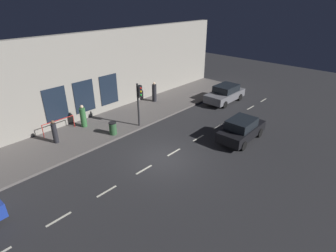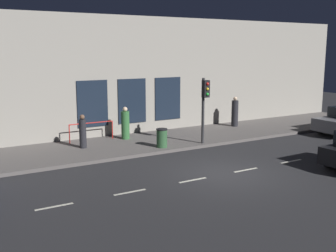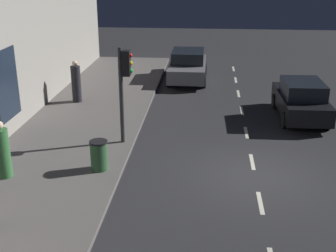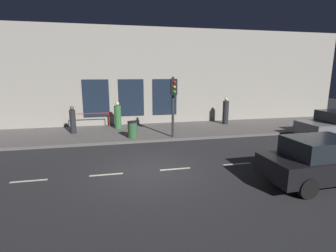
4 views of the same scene
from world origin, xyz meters
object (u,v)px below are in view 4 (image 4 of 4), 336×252
object	(u,v)px
parked_car_2	(321,161)
pedestrian_0	(73,121)
pedestrian_1	(226,112)
trash_bin	(133,130)
traffic_light	(173,96)
pedestrian_2	(118,116)

from	to	relation	value
parked_car_2	pedestrian_0	world-z (taller)	pedestrian_0
pedestrian_1	trash_bin	bearing A→B (deg)	43.03
traffic_light	parked_car_2	xyz separation A→B (m)	(-6.52, -3.49, -1.62)
parked_car_2	pedestrian_1	distance (m)	9.57
parked_car_2	pedestrian_0	size ratio (longest dim) A/B	2.47
traffic_light	pedestrian_2	distance (m)	4.48
traffic_light	pedestrian_0	world-z (taller)	traffic_light
parked_car_2	pedestrian_2	world-z (taller)	pedestrian_2
pedestrian_0	pedestrian_2	world-z (taller)	pedestrian_2
traffic_light	parked_car_2	distance (m)	7.57
traffic_light	trash_bin	bearing A→B (deg)	79.09
pedestrian_2	traffic_light	bearing A→B (deg)	-22.64
pedestrian_0	pedestrian_1	world-z (taller)	pedestrian_1
pedestrian_1	trash_bin	distance (m)	7.16
pedestrian_2	trash_bin	world-z (taller)	pedestrian_2
parked_car_2	traffic_light	bearing A→B (deg)	-153.23
pedestrian_0	pedestrian_2	xyz separation A→B (m)	(0.81, -2.62, 0.02)
parked_car_2	pedestrian_2	distance (m)	11.52
traffic_light	pedestrian_2	size ratio (longest dim) A/B	1.92
parked_car_2	pedestrian_1	bearing A→B (deg)	172.75
traffic_light	pedestrian_1	world-z (taller)	traffic_light
parked_car_2	pedestrian_2	xyz separation A→B (m)	(9.58, 6.41, 0.14)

